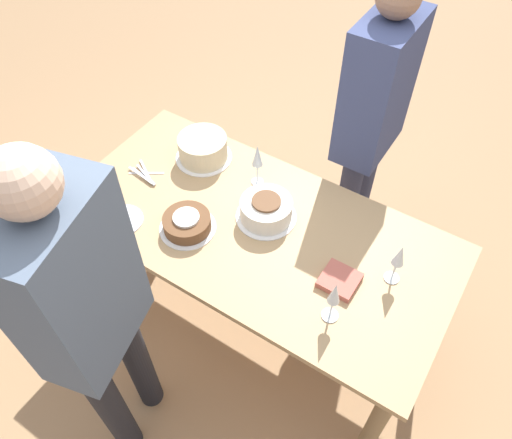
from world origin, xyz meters
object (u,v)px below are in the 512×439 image
Objects in this scene: cake_front_chocolate at (187,223)px; person_cutting at (86,308)px; person_watching at (373,113)px; wine_glass_far at (399,258)px; cake_back_decorated at (203,148)px; wine_glass_near at (334,295)px; wine_glass_extra at (257,157)px; cake_center_white at (266,210)px.

person_cutting reaches higher than cake_front_chocolate.
cake_front_chocolate is 0.15× the size of person_watching.
cake_front_chocolate is 1.20× the size of wine_glass_far.
person_cutting is 1.53m from person_watching.
person_watching is (0.35, 1.49, -0.05)m from person_cutting.
wine_glass_near reaches higher than cake_back_decorated.
wine_glass_extra is 0.14× the size of person_watching.
wine_glass_far reaches higher than cake_back_decorated.
cake_center_white is 0.60m from wine_glass_far.
wine_glass_extra reaches higher than wine_glass_far.
cake_center_white is 0.70m from person_watching.
person_cutting reaches higher than wine_glass_extra.
cake_front_chocolate is 0.89m from wine_glass_far.
person_watching is (0.64, 0.49, 0.16)m from cake_back_decorated.
cake_center_white is 0.25m from wine_glass_extra.
wine_glass_near is 0.13× the size of person_cutting.
cake_back_decorated is at bearing 117.64° from cake_front_chocolate.
cake_back_decorated is 1.23× the size of wine_glass_extra.
cake_center_white reaches higher than cake_front_chocolate.
wine_glass_far is (0.60, -0.00, 0.09)m from cake_center_white.
cake_center_white is at bearing -47.39° from wine_glass_extra.
person_cutting is at bearing -81.96° from cake_front_chocolate.
cake_front_chocolate is 0.65m from person_cutting.
cake_center_white is 0.16× the size of person_watching.
wine_glass_extra reaches higher than wine_glass_near.
cake_center_white is 0.97× the size of cake_back_decorated.
person_watching is (-0.29, 0.94, 0.07)m from wine_glass_near.
cake_back_decorated reaches higher than cake_front_chocolate.
cake_back_decorated is 0.17× the size of person_watching.
wine_glass_extra is at bearing 143.86° from wine_glass_near.
cake_back_decorated is 0.82m from person_watching.
cake_back_decorated is 1.28× the size of wine_glass_near.
person_cutting is (-0.17, -0.84, 0.22)m from cake_center_white.
wine_glass_far is at bearing -0.05° from cake_center_white.
person_watching is at bearing 37.33° from cake_back_decorated.
wine_glass_far is at bearing 15.61° from cake_front_chocolate.
cake_front_chocolate is 1.14× the size of wine_glass_near.
cake_back_decorated is at bearing 160.71° from cake_center_white.
person_cutting is at bearing -13.18° from person_watching.
cake_front_chocolate is at bearing -62.36° from cake_back_decorated.
cake_back_decorated is at bearing -179.92° from wine_glass_extra.
cake_center_white is 0.56m from wine_glass_near.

